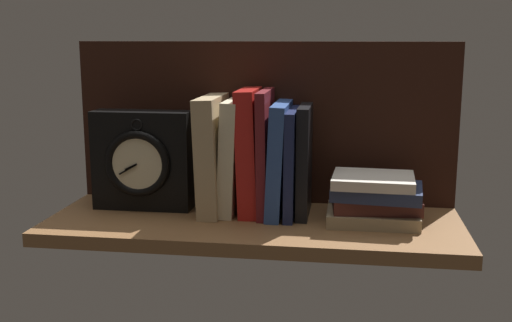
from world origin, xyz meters
The scene contains 11 objects.
ground_plane centered at (0.00, 0.00, -1.25)cm, with size 77.47×29.14×2.50cm, color brown.
back_panel centered at (0.00, 13.97, 16.42)cm, with size 77.47×1.20×32.83cm, color black.
book_tan_shortstories centered at (-8.69, 5.08, 11.27)cm, with size 3.91×16.58×22.54cm, color tan.
book_cream_twain centered at (-4.95, 5.08, 10.95)cm, with size 2.96×13.58×21.90cm, color beige.
book_red_requiem centered at (-1.38, 5.08, 12.00)cm, with size 3.58×13.39×24.00cm, color red.
book_maroon_dawkins centered at (1.61, 5.08, 11.93)cm, with size 1.80×15.10×23.85cm, color maroon.
book_blue_modern centered at (4.20, 5.08, 10.74)cm, with size 2.78×16.52×21.49cm, color #2D4C8E.
book_navy_bierce centered at (6.78, 5.08, 10.16)cm, with size 1.79×16.33×20.33cm, color #192147.
book_black_skeptic centered at (9.07, 5.08, 10.54)cm, with size 2.19×13.41×21.07cm, color black.
framed_clock centered at (-22.91, 4.51, 9.76)cm, with size 19.52×7.29×19.52cm.
book_stack_side centered at (22.37, 1.55, 4.40)cm, with size 17.55×13.69×8.91cm.
Camera 1 is at (17.23, -112.38, 34.01)cm, focal length 44.04 mm.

